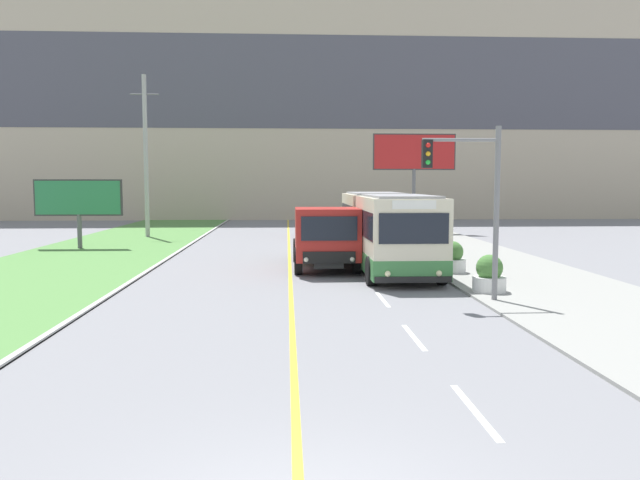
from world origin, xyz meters
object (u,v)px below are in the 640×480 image
utility_pole_far (146,156)px  billboard_small (78,199)px  billboard_large (414,156)px  planter_round_third (432,246)px  car_distant (317,226)px  traffic_light_mast (473,190)px  planter_round_second (452,259)px  city_bus (385,230)px  dump_truck (326,238)px  planter_round_near (489,275)px

utility_pole_far → billboard_small: bearing=-106.1°
billboard_large → planter_round_third: billboard_large is taller
car_distant → traffic_light_mast: (3.43, -22.48, 2.60)m
utility_pole_far → planter_round_third: (15.53, -13.12, -4.58)m
billboard_large → traffic_light_mast: bearing=-97.8°
utility_pole_far → planter_round_second: 23.63m
utility_pole_far → billboard_large: (17.79, 2.07, 0.14)m
traffic_light_mast → utility_pole_far: bearing=122.0°
city_bus → planter_round_third: city_bus is taller
city_bus → car_distant: size_ratio=2.72×
dump_truck → planter_round_second: bearing=-16.2°
planter_round_second → planter_round_third: (0.20, 4.26, 0.03)m
car_distant → planter_round_near: size_ratio=3.67×
planter_round_second → traffic_light_mast: bearing=-99.7°
car_distant → planter_round_third: (4.60, -12.60, -0.05)m
billboard_large → city_bus: bearing=-105.3°
billboard_small → planter_round_second: size_ratio=3.83×
city_bus → planter_round_second: bearing=-44.1°
car_distant → billboard_large: billboard_large is taller
city_bus → dump_truck: bearing=-162.5°
utility_pole_far → planter_round_near: size_ratio=8.82×
utility_pole_far → traffic_light_mast: utility_pole_far is taller
city_bus → planter_round_near: 6.90m
city_bus → planter_round_third: bearing=40.4°
planter_round_near → billboard_small: bearing=139.9°
traffic_light_mast → billboard_small: bearing=135.7°
planter_round_near → planter_round_second: size_ratio=0.98×
car_distant → utility_pole_far: bearing=177.2°
city_bus → planter_round_near: (2.28, -6.45, -0.96)m
billboard_large → planter_round_third: 16.07m
car_distant → planter_round_near: (4.42, -21.13, -0.10)m
dump_truck → billboard_small: (-12.58, 8.97, 1.34)m
traffic_light_mast → planter_round_third: (1.16, 9.88, -2.65)m
planter_round_near → planter_round_third: bearing=88.8°
utility_pole_far → car_distant: bearing=-2.8°
city_bus → billboard_large: billboard_large is taller
dump_truck → traffic_light_mast: traffic_light_mast is taller
traffic_light_mast → billboard_large: (3.42, 25.08, 2.08)m
planter_round_second → city_bus: bearing=135.9°
planter_round_third → utility_pole_far: bearing=139.8°
utility_pole_far → traffic_light_mast: 27.19m
billboard_small → planter_round_second: (17.36, -10.36, -2.02)m
city_bus → dump_truck: city_bus is taller
planter_round_near → planter_round_second: bearing=90.4°
car_distant → planter_round_second: bearing=-75.4°
traffic_light_mast → dump_truck: bearing=118.6°
car_distant → planter_round_second: (4.39, -16.86, -0.08)m
dump_truck → utility_pole_far: 19.57m
utility_pole_far → billboard_small: utility_pole_far is taller
car_distant → city_bus: bearing=-81.7°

